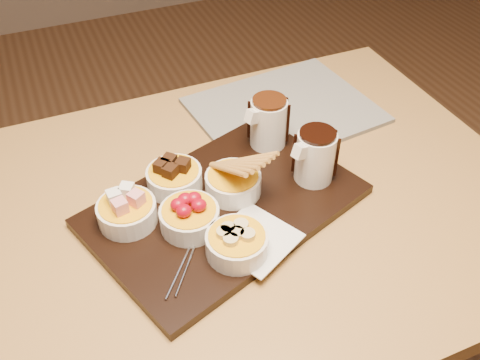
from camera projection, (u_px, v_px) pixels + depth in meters
name	position (u px, v px, depth m)	size (l,w,h in m)	color
dining_table	(209.00, 246.00, 1.02)	(1.20, 0.80, 0.75)	#A97C3E
serving_board	(224.00, 206.00, 0.95)	(0.46, 0.30, 0.02)	black
napkin	(255.00, 239.00, 0.87)	(0.12, 0.12, 0.00)	white
bowl_marshmallows	(127.00, 213.00, 0.89)	(0.10, 0.10, 0.04)	white
bowl_cake	(174.00, 179.00, 0.96)	(0.10, 0.10, 0.04)	white
bowl_strawberries	(190.00, 218.00, 0.89)	(0.10, 0.10, 0.04)	white
bowl_biscotti	(233.00, 184.00, 0.95)	(0.10, 0.10, 0.04)	white
bowl_bananas	(237.00, 244.00, 0.84)	(0.10, 0.10, 0.04)	white
pitcher_dark_chocolate	(315.00, 157.00, 0.96)	(0.07, 0.07, 0.10)	silver
pitcher_milk_chocolate	(268.00, 123.00, 1.03)	(0.07, 0.07, 0.10)	silver
fondue_skewers	(195.00, 236.00, 0.88)	(0.26, 0.03, 0.01)	silver
newspaper	(284.00, 110.00, 1.18)	(0.37, 0.30, 0.01)	beige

